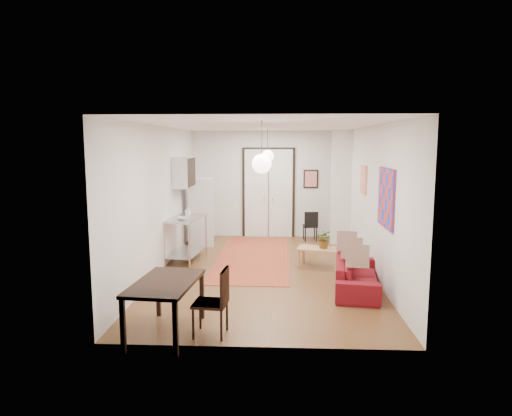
{
  "coord_description": "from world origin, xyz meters",
  "views": [
    {
      "loc": [
        0.24,
        -8.96,
        2.56
      ],
      "look_at": [
        -0.19,
        0.24,
        1.25
      ],
      "focal_mm": 32.0,
      "sensor_mm": 36.0,
      "label": 1
    }
  ],
  "objects_px": {
    "black_side_chair": "(310,223)",
    "kitchen_counter": "(186,232)",
    "dining_table": "(165,287)",
    "dining_chair_near": "(211,295)",
    "sofa": "(357,275)",
    "dining_chair_far": "(211,295)",
    "fridge": "(202,212)",
    "coffee_table": "(319,250)"
  },
  "relations": [
    {
      "from": "coffee_table",
      "to": "fridge",
      "type": "height_order",
      "value": "fridge"
    },
    {
      "from": "kitchen_counter",
      "to": "dining_chair_far",
      "type": "distance_m",
      "value": 3.96
    },
    {
      "from": "coffee_table",
      "to": "dining_chair_near",
      "type": "bearing_deg",
      "value": -117.29
    },
    {
      "from": "kitchen_counter",
      "to": "dining_chair_near",
      "type": "xyz_separation_m",
      "value": [
        1.1,
        -3.8,
        -0.1
      ]
    },
    {
      "from": "sofa",
      "to": "dining_chair_far",
      "type": "distance_m",
      "value": 3.01
    },
    {
      "from": "sofa",
      "to": "dining_chair_far",
      "type": "xyz_separation_m",
      "value": [
        -2.29,
        -1.93,
        0.26
      ]
    },
    {
      "from": "dining_table",
      "to": "coffee_table",
      "type": "bearing_deg",
      "value": 56.08
    },
    {
      "from": "fridge",
      "to": "dining_chair_far",
      "type": "height_order",
      "value": "fridge"
    },
    {
      "from": "coffee_table",
      "to": "kitchen_counter",
      "type": "xyz_separation_m",
      "value": [
        -2.88,
        0.36,
        0.29
      ]
    },
    {
      "from": "sofa",
      "to": "dining_chair_far",
      "type": "relative_size",
      "value": 2.01
    },
    {
      "from": "dining_chair_far",
      "to": "black_side_chair",
      "type": "bearing_deg",
      "value": 169.36
    },
    {
      "from": "coffee_table",
      "to": "kitchen_counter",
      "type": "bearing_deg",
      "value": 172.93
    },
    {
      "from": "dining_chair_near",
      "to": "black_side_chair",
      "type": "xyz_separation_m",
      "value": [
        1.76,
        6.12,
        -0.07
      ]
    },
    {
      "from": "dining_chair_near",
      "to": "coffee_table",
      "type": "bearing_deg",
      "value": 158.15
    },
    {
      "from": "sofa",
      "to": "dining_table",
      "type": "xyz_separation_m",
      "value": [
        -2.89,
        -2.02,
        0.39
      ]
    },
    {
      "from": "black_side_chair",
      "to": "kitchen_counter",
      "type": "bearing_deg",
      "value": 32.71
    },
    {
      "from": "dining_table",
      "to": "dining_chair_near",
      "type": "height_order",
      "value": "dining_chair_near"
    },
    {
      "from": "dining_chair_near",
      "to": "dining_chair_far",
      "type": "distance_m",
      "value": 0.0
    },
    {
      "from": "dining_table",
      "to": "dining_chair_near",
      "type": "distance_m",
      "value": 0.62
    },
    {
      "from": "sofa",
      "to": "fridge",
      "type": "relative_size",
      "value": 1.09
    },
    {
      "from": "coffee_table",
      "to": "dining_chair_near",
      "type": "relative_size",
      "value": 1.1
    },
    {
      "from": "kitchen_counter",
      "to": "fridge",
      "type": "distance_m",
      "value": 1.58
    },
    {
      "from": "sofa",
      "to": "black_side_chair",
      "type": "bearing_deg",
      "value": 15.18
    },
    {
      "from": "kitchen_counter",
      "to": "fridge",
      "type": "relative_size",
      "value": 0.79
    },
    {
      "from": "sofa",
      "to": "kitchen_counter",
      "type": "xyz_separation_m",
      "value": [
        -3.39,
        1.87,
        0.36
      ]
    },
    {
      "from": "sofa",
      "to": "fridge",
      "type": "xyz_separation_m",
      "value": [
        -3.31,
        3.44,
        0.58
      ]
    },
    {
      "from": "fridge",
      "to": "coffee_table",
      "type": "bearing_deg",
      "value": -42.55
    },
    {
      "from": "dining_table",
      "to": "dining_chair_near",
      "type": "relative_size",
      "value": 1.53
    },
    {
      "from": "kitchen_counter",
      "to": "sofa",
      "type": "bearing_deg",
      "value": -20.86
    },
    {
      "from": "sofa",
      "to": "coffee_table",
      "type": "relative_size",
      "value": 1.83
    },
    {
      "from": "fridge",
      "to": "dining_chair_far",
      "type": "relative_size",
      "value": 1.85
    },
    {
      "from": "dining_chair_near",
      "to": "black_side_chair",
      "type": "distance_m",
      "value": 6.37
    },
    {
      "from": "sofa",
      "to": "fridge",
      "type": "bearing_deg",
      "value": 51.91
    },
    {
      "from": "kitchen_counter",
      "to": "fridge",
      "type": "bearing_deg",
      "value": 94.85
    },
    {
      "from": "dining_chair_near",
      "to": "black_side_chair",
      "type": "relative_size",
      "value": 1.16
    },
    {
      "from": "sofa",
      "to": "kitchen_counter",
      "type": "height_order",
      "value": "kitchen_counter"
    },
    {
      "from": "coffee_table",
      "to": "dining_chair_near",
      "type": "xyz_separation_m",
      "value": [
        -1.78,
        -3.44,
        0.18
      ]
    },
    {
      "from": "kitchen_counter",
      "to": "black_side_chair",
      "type": "xyz_separation_m",
      "value": [
        2.87,
        2.32,
        -0.18
      ]
    },
    {
      "from": "fridge",
      "to": "dining_chair_near",
      "type": "height_order",
      "value": "fridge"
    },
    {
      "from": "black_side_chair",
      "to": "dining_chair_near",
      "type": "bearing_deg",
      "value": 67.65
    },
    {
      "from": "coffee_table",
      "to": "dining_table",
      "type": "xyz_separation_m",
      "value": [
        -2.38,
        -3.53,
        0.31
      ]
    },
    {
      "from": "fridge",
      "to": "dining_chair_near",
      "type": "distance_m",
      "value": 5.47
    }
  ]
}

